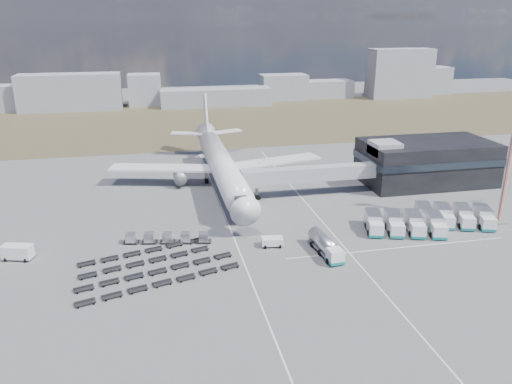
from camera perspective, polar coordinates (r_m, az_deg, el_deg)
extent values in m
plane|color=#565659|center=(88.52, -1.06, -5.64)|extent=(420.00, 420.00, 0.00)
cube|color=#4A422C|center=(193.05, -7.31, 8.06)|extent=(420.00, 90.00, 0.01)
cube|color=silver|center=(92.70, -2.86, -4.46)|extent=(0.25, 110.00, 0.01)
cube|color=silver|center=(96.86, 7.72, -3.54)|extent=(0.25, 110.00, 0.01)
cube|color=silver|center=(89.50, 15.97, -6.15)|extent=(40.00, 0.25, 0.01)
cube|color=black|center=(124.83, 18.91, 3.26)|extent=(30.00, 16.00, 10.00)
cube|color=#262D38|center=(124.52, 18.97, 3.79)|extent=(30.40, 16.40, 1.60)
cube|color=#939399|center=(116.35, 14.52, 4.87)|extent=(6.00, 6.00, 3.00)
cube|color=#939399|center=(109.54, 6.22, 2.10)|extent=(29.80, 3.00, 3.00)
cube|color=#939399|center=(105.80, -0.63, 1.59)|extent=(4.00, 3.60, 3.40)
cylinder|color=slate|center=(107.36, 0.11, 0.42)|extent=(0.70, 0.70, 5.10)
cylinder|color=black|center=(108.06, 0.11, -0.63)|extent=(1.40, 0.90, 1.40)
cylinder|color=white|center=(114.43, -3.92, 3.03)|extent=(5.60, 48.00, 5.60)
cone|color=white|center=(89.61, -1.50, -1.64)|extent=(5.60, 5.00, 5.60)
cone|color=white|center=(141.14, -5.56, 6.47)|extent=(5.60, 8.00, 5.60)
cube|color=black|center=(91.18, -1.74, -0.73)|extent=(2.20, 2.00, 0.80)
cube|color=white|center=(118.60, -10.49, 2.73)|extent=(25.59, 11.38, 0.50)
cube|color=white|center=(121.83, 1.83, 3.50)|extent=(25.59, 11.38, 0.50)
cylinder|color=slate|center=(117.29, -8.70, 1.78)|extent=(3.00, 5.00, 3.00)
cylinder|color=slate|center=(119.69, 0.41, 2.36)|extent=(3.00, 5.00, 3.00)
cube|color=white|center=(142.52, -7.87, 6.67)|extent=(9.49, 5.63, 0.35)
cube|color=white|center=(143.67, -3.47, 6.92)|extent=(9.49, 5.63, 0.35)
cube|color=white|center=(142.91, -5.78, 8.96)|extent=(0.50, 9.06, 11.45)
cylinder|color=slate|center=(96.14, -2.08, -2.74)|extent=(0.50, 0.50, 2.50)
cylinder|color=slate|center=(119.05, -5.68, 1.59)|extent=(0.60, 0.60, 2.50)
cylinder|color=slate|center=(119.85, -2.64, 1.79)|extent=(0.60, 0.60, 2.50)
cylinder|color=black|center=(96.43, -2.07, -3.16)|extent=(0.50, 1.20, 1.20)
cube|color=gray|center=(236.35, -26.67, 9.56)|extent=(32.18, 12.00, 10.60)
cube|color=gray|center=(227.26, -20.46, 10.65)|extent=(41.48, 12.00, 15.08)
cube|color=gray|center=(231.57, -12.59, 11.34)|extent=(14.07, 12.00, 13.60)
cube|color=gray|center=(225.31, -4.61, 10.75)|extent=(48.48, 12.00, 7.60)
cube|color=gray|center=(242.96, 3.15, 11.89)|extent=(21.69, 12.00, 11.66)
cube|color=gray|center=(251.16, 7.78, 11.59)|extent=(27.09, 12.00, 8.17)
cube|color=gray|center=(257.29, 16.08, 12.90)|extent=(30.43, 12.00, 23.13)
cube|color=gray|center=(275.68, 18.89, 11.99)|extent=(22.66, 12.00, 13.39)
cube|color=white|center=(81.20, 9.02, -7.23)|extent=(2.52, 2.52, 2.23)
cube|color=#147170|center=(81.59, 8.99, -7.78)|extent=(2.62, 2.62, 0.49)
cylinder|color=silver|center=(84.87, 7.66, -5.61)|extent=(3.03, 7.46, 2.43)
cube|color=slate|center=(85.34, 7.63, -6.29)|extent=(2.94, 7.45, 0.34)
cylinder|color=black|center=(84.26, 8.02, -6.84)|extent=(2.61, 1.28, 1.07)
cube|color=white|center=(86.40, 1.85, -5.72)|extent=(3.92, 2.54, 1.61)
cube|color=white|center=(90.48, -25.60, -6.24)|extent=(5.17, 3.38, 2.51)
cube|color=white|center=(124.27, 0.50, 2.66)|extent=(3.28, 6.57, 2.94)
cube|color=#147170|center=(124.62, 0.50, 2.13)|extent=(3.40, 6.69, 0.47)
cube|color=white|center=(92.25, 13.55, -4.18)|extent=(3.06, 2.98, 2.39)
cube|color=#147170|center=(92.62, 13.50, -4.71)|extent=(3.19, 3.12, 0.49)
cube|color=silver|center=(95.54, 13.22, -3.03)|extent=(3.88, 5.52, 2.82)
cube|color=white|center=(92.95, 15.80, -4.20)|extent=(3.06, 2.98, 2.39)
cube|color=#147170|center=(93.31, 15.75, -4.72)|extent=(3.19, 3.12, 0.49)
cube|color=silver|center=(96.22, 15.40, -3.06)|extent=(3.88, 5.52, 2.82)
cube|color=white|center=(93.79, 18.01, -4.22)|extent=(3.06, 2.98, 2.39)
cube|color=#147170|center=(94.15, 17.95, -4.74)|extent=(3.19, 3.12, 0.49)
cube|color=silver|center=(97.03, 17.54, -3.09)|extent=(3.88, 5.52, 2.82)
cube|color=white|center=(94.77, 20.18, -4.23)|extent=(3.06, 2.98, 2.39)
cube|color=#147170|center=(95.12, 20.12, -4.74)|extent=(3.19, 3.12, 0.49)
cube|color=silver|center=(97.97, 19.64, -3.11)|extent=(3.88, 5.52, 2.82)
cube|color=white|center=(98.66, 18.95, -3.16)|extent=(3.09, 3.02, 2.36)
cube|color=#147170|center=(99.00, 18.89, -3.64)|extent=(3.22, 3.15, 0.48)
cube|color=silver|center=(101.92, 18.56, -2.13)|extent=(4.00, 5.49, 2.79)
cube|color=white|center=(99.54, 21.00, -3.21)|extent=(3.09, 3.02, 2.36)
cube|color=#147170|center=(99.87, 20.93, -3.69)|extent=(3.22, 3.15, 0.48)
cube|color=silver|center=(102.77, 20.54, -2.19)|extent=(4.00, 5.49, 2.79)
cube|color=white|center=(100.54, 23.01, -3.25)|extent=(3.09, 3.02, 2.36)
cube|color=#147170|center=(100.87, 22.94, -3.73)|extent=(3.22, 3.15, 0.48)
cube|color=silver|center=(103.74, 22.49, -2.25)|extent=(4.00, 5.49, 2.79)
cube|color=white|center=(101.66, 24.98, -3.30)|extent=(3.09, 3.02, 2.36)
cube|color=#147170|center=(101.99, 24.90, -3.77)|extent=(3.22, 3.15, 0.48)
cube|color=silver|center=(104.82, 24.41, -2.30)|extent=(4.00, 5.49, 2.79)
cube|color=black|center=(90.29, -14.08, -5.54)|extent=(2.83, 2.04, 0.18)
cube|color=silver|center=(89.95, -14.12, -5.05)|extent=(1.85, 1.85, 1.49)
cube|color=black|center=(89.64, -12.09, -5.56)|extent=(2.83, 2.04, 0.18)
cube|color=silver|center=(89.29, -12.13, -5.07)|extent=(1.85, 1.85, 1.49)
cube|color=black|center=(89.09, -10.07, -5.58)|extent=(2.83, 2.04, 0.18)
cube|color=silver|center=(88.74, -10.10, -5.09)|extent=(1.85, 1.85, 1.49)
cube|color=black|center=(88.66, -8.03, -5.59)|extent=(2.83, 2.04, 0.18)
cube|color=silver|center=(88.31, -8.06, -5.10)|extent=(1.85, 1.85, 1.49)
cube|color=black|center=(88.34, -5.97, -5.60)|extent=(2.83, 2.04, 0.18)
cube|color=silver|center=(87.99, -5.99, -5.10)|extent=(1.85, 1.85, 1.49)
cube|color=black|center=(76.23, -10.67, -10.13)|extent=(25.17, 8.78, 0.67)
cube|color=black|center=(79.50, -11.57, -8.88)|extent=(25.17, 8.78, 0.67)
cube|color=black|center=(82.83, -12.39, -7.73)|extent=(21.63, 7.72, 0.67)
cube|color=black|center=(86.21, -13.14, -6.67)|extent=(21.63, 7.72, 0.67)
cylinder|color=#AC2D1B|center=(102.77, 27.11, 4.18)|extent=(0.80, 0.80, 28.45)
cube|color=#565659|center=(106.83, 25.96, -3.09)|extent=(2.28, 2.28, 0.34)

